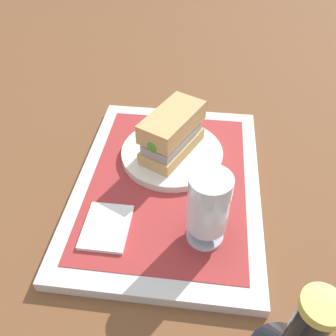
{
  "coord_description": "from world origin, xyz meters",
  "views": [
    {
      "loc": [
        0.44,
        0.05,
        0.47
      ],
      "look_at": [
        0.0,
        0.0,
        0.05
      ],
      "focal_mm": 38.3,
      "sensor_mm": 36.0,
      "label": 1
    }
  ],
  "objects": [
    {
      "name": "tray",
      "position": [
        0.0,
        0.0,
        0.01
      ],
      "size": [
        0.44,
        0.32,
        0.02
      ],
      "primitive_type": "cube",
      "color": "silver",
      "rests_on": "ground_plane"
    },
    {
      "name": "beer_glass",
      "position": [
        0.11,
        0.07,
        0.09
      ],
      "size": [
        0.06,
        0.06,
        0.12
      ],
      "color": "silver",
      "rests_on": "placemat"
    },
    {
      "name": "placemat",
      "position": [
        0.0,
        0.0,
        0.02
      ],
      "size": [
        0.38,
        0.27,
        0.0
      ],
      "primitive_type": "cube",
      "color": "#9E2D2D",
      "rests_on": "tray"
    },
    {
      "name": "ground_plane",
      "position": [
        0.0,
        0.0,
        0.0
      ],
      "size": [
        3.0,
        3.0,
        0.0
      ],
      "primitive_type": "plane",
      "color": "brown"
    },
    {
      "name": "plate",
      "position": [
        -0.06,
        0.0,
        0.03
      ],
      "size": [
        0.19,
        0.19,
        0.01
      ],
      "primitive_type": "cylinder",
      "color": "silver",
      "rests_on": "placemat"
    },
    {
      "name": "sandwich",
      "position": [
        -0.06,
        -0.0,
        0.08
      ],
      "size": [
        0.14,
        0.11,
        0.08
      ],
      "rotation": [
        0.0,
        0.0,
        -0.45
      ],
      "color": "tan",
      "rests_on": "plate"
    },
    {
      "name": "napkin_folded",
      "position": [
        0.12,
        -0.08,
        0.02
      ],
      "size": [
        0.09,
        0.07,
        0.01
      ],
      "primitive_type": "cube",
      "color": "white",
      "rests_on": "placemat"
    }
  ]
}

